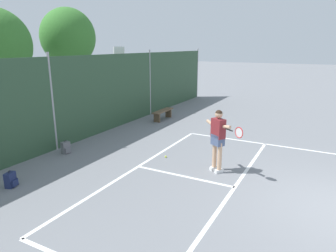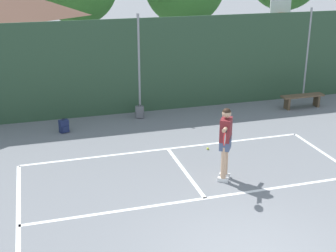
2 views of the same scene
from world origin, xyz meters
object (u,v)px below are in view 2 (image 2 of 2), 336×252
at_px(tennis_player, 226,138).
at_px(basketball_hoop, 278,31).
at_px(backpack_navy, 64,126).
at_px(courtside_bench, 302,98).
at_px(backpack_grey, 140,112).
at_px(tennis_ball, 208,149).

bearing_deg(tennis_player, basketball_hoop, 54.20).
bearing_deg(basketball_hoop, backpack_navy, -161.12).
distance_m(backpack_navy, courtside_bench, 8.45).
bearing_deg(basketball_hoop, backpack_grey, -159.51).
bearing_deg(tennis_ball, courtside_bench, 29.88).
distance_m(basketball_hoop, backpack_grey, 7.10).
bearing_deg(basketball_hoop, tennis_player, -125.80).
bearing_deg(courtside_bench, tennis_ball, -150.12).
relative_size(basketball_hoop, tennis_player, 1.91).
relative_size(basketball_hoop, courtside_bench, 2.22).
relative_size(basketball_hoop, tennis_ball, 53.79).
bearing_deg(tennis_ball, backpack_navy, 145.90).
bearing_deg(tennis_ball, tennis_player, -98.87).
height_order(backpack_navy, backpack_grey, same).
bearing_deg(courtside_bench, backpack_navy, -179.37).
bearing_deg(courtside_bench, backpack_grey, 174.30).
bearing_deg(backpack_navy, tennis_ball, -34.10).
xyz_separation_m(tennis_player, tennis_ball, (0.29, 1.88, -1.08)).
distance_m(basketball_hoop, courtside_bench, 3.57).
distance_m(tennis_player, tennis_ball, 2.18).
relative_size(basketball_hoop, backpack_navy, 7.67).
bearing_deg(basketball_hoop, courtside_bench, -99.12).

